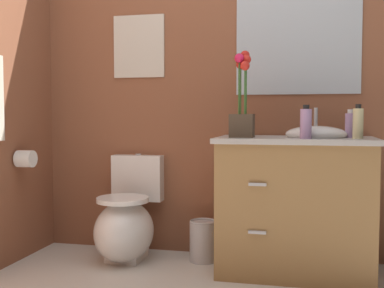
{
  "coord_description": "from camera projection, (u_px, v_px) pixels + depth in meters",
  "views": [
    {
      "loc": [
        0.47,
        -1.87,
        0.97
      ],
      "look_at": [
        -0.22,
        1.06,
        0.78
      ],
      "focal_mm": 45.46,
      "sensor_mm": 36.0,
      "label": 1
    }
  ],
  "objects": [
    {
      "name": "wall_back",
      "position": [
        265.0,
        72.0,
        3.26
      ],
      "size": [
        4.26,
        0.05,
        2.5
      ],
      "primitive_type": "cube",
      "color": "brown",
      "rests_on": "ground_plane"
    },
    {
      "name": "toilet",
      "position": [
        127.0,
        223.0,
        3.23
      ],
      "size": [
        0.38,
        0.59,
        0.69
      ],
      "color": "white",
      "rests_on": "ground_plane"
    },
    {
      "name": "vanity_cabinet",
      "position": [
        295.0,
        204.0,
        2.95
      ],
      "size": [
        0.94,
        0.56,
        1.01
      ],
      "color": "#9E7242",
      "rests_on": "ground_plane"
    },
    {
      "name": "flower_vase",
      "position": [
        242.0,
        107.0,
        2.9
      ],
      "size": [
        0.14,
        0.14,
        0.52
      ],
      "color": "#4C3D2D",
      "rests_on": "vanity_cabinet"
    },
    {
      "name": "soap_bottle",
      "position": [
        350.0,
        125.0,
        2.88
      ],
      "size": [
        0.06,
        0.06,
        0.17
      ],
      "color": "#B28CBF",
      "rests_on": "vanity_cabinet"
    },
    {
      "name": "lotion_bottle",
      "position": [
        358.0,
        123.0,
        2.75
      ],
      "size": [
        0.06,
        0.06,
        0.2
      ],
      "color": "beige",
      "rests_on": "vanity_cabinet"
    },
    {
      "name": "hand_wash_bottle",
      "position": [
        306.0,
        123.0,
        2.75
      ],
      "size": [
        0.07,
        0.07,
        0.19
      ],
      "color": "#B28CBF",
      "rests_on": "vanity_cabinet"
    },
    {
      "name": "trash_bin",
      "position": [
        203.0,
        241.0,
        3.2
      ],
      "size": [
        0.18,
        0.18,
        0.27
      ],
      "color": "#B7B7BC",
      "rests_on": "ground_plane"
    },
    {
      "name": "wall_poster",
      "position": [
        139.0,
        46.0,
        3.42
      ],
      "size": [
        0.37,
        0.01,
        0.44
      ],
      "primitive_type": "cube",
      "color": "beige"
    },
    {
      "name": "wall_mirror",
      "position": [
        298.0,
        41.0,
        3.17
      ],
      "size": [
        0.8,
        0.01,
        0.7
      ],
      "primitive_type": "cube",
      "color": "#B2BCC6"
    },
    {
      "name": "toilet_paper_roll",
      "position": [
        26.0,
        159.0,
        3.15
      ],
      "size": [
        0.11,
        0.11,
        0.11
      ],
      "primitive_type": "cylinder",
      "rotation": [
        0.0,
        1.57,
        0.0
      ],
      "color": "white"
    }
  ]
}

